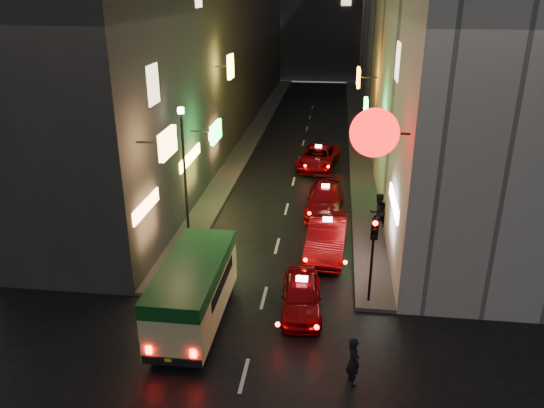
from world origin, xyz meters
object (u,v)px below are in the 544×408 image
at_px(pedestrian_crossing, 353,358).
at_px(taxi_near, 302,293).
at_px(traffic_light, 374,241).
at_px(lamp_post, 184,166).
at_px(minibus, 194,285).

bearing_deg(pedestrian_crossing, taxi_near, 1.76).
xyz_separation_m(pedestrian_crossing, traffic_light, (0.70, 4.38, 1.77)).
relative_size(pedestrian_crossing, lamp_post, 0.29).
distance_m(minibus, pedestrian_crossing, 6.07).
distance_m(pedestrian_crossing, lamp_post, 11.98).
bearing_deg(lamp_post, minibus, -72.68).
bearing_deg(taxi_near, traffic_light, 14.45).
xyz_separation_m(minibus, traffic_light, (6.20, 1.88, 1.16)).
distance_m(pedestrian_crossing, traffic_light, 4.78).
bearing_deg(pedestrian_crossing, traffic_light, -33.13).
xyz_separation_m(taxi_near, traffic_light, (2.51, 0.65, 1.96)).
distance_m(traffic_light, lamp_post, 9.42).
bearing_deg(traffic_light, lamp_post, 151.09).
bearing_deg(taxi_near, lamp_post, 137.74).
bearing_deg(lamp_post, taxi_near, -42.26).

